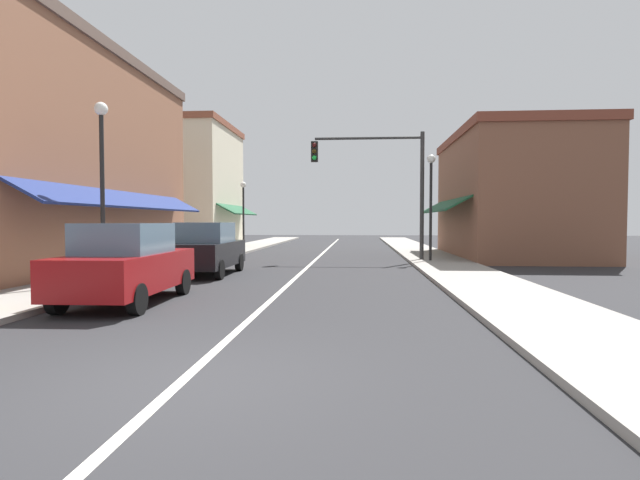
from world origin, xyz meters
TOP-DOWN VIEW (x-y plane):
  - ground_plane at (0.00, 18.00)m, footprint 80.00×80.00m
  - sidewalk_left at (-5.50, 18.00)m, footprint 2.60×56.00m
  - sidewalk_right at (5.50, 18.00)m, footprint 2.60×56.00m
  - lane_center_stripe at (0.00, 18.00)m, footprint 0.14×52.00m
  - storefront_left_block at (-9.62, 12.00)m, footprint 6.96×14.20m
  - storefront_right_block at (9.66, 20.00)m, footprint 7.05×10.20m
  - storefront_far_left at (-9.69, 28.00)m, footprint 7.10×8.20m
  - parked_car_nearest_left at (-3.08, 5.13)m, footprint 1.87×4.15m
  - parked_car_second_left at (-3.10, 10.92)m, footprint 1.82×4.12m
  - traffic_signal_mast_arm at (3.10, 16.77)m, footprint 5.00×0.50m
  - street_lamp_left_near at (-4.97, 7.66)m, footprint 0.36×0.36m
  - street_lamp_right_mid at (5.10, 16.25)m, footprint 0.36×0.36m
  - street_lamp_left_far at (-5.06, 24.59)m, footprint 0.36×0.36m

SIDE VIEW (x-z plane):
  - ground_plane at x=0.00m, z-range 0.00..0.00m
  - lane_center_stripe at x=0.00m, z-range 0.00..0.01m
  - sidewalk_left at x=-5.50m, z-range 0.00..0.12m
  - sidewalk_right at x=5.50m, z-range 0.00..0.12m
  - parked_car_nearest_left at x=-3.08m, z-range -0.01..1.76m
  - parked_car_second_left at x=-3.10m, z-range -0.01..1.76m
  - street_lamp_left_far at x=-5.06m, z-range 0.78..5.01m
  - storefront_right_block at x=9.66m, z-range 0.00..6.19m
  - street_lamp_right_mid at x=5.10m, z-range 0.82..5.48m
  - street_lamp_left_near at x=-4.97m, z-range 0.85..5.89m
  - traffic_signal_mast_arm at x=3.10m, z-range 1.05..6.79m
  - storefront_left_block at x=-9.62m, z-range 0.00..8.21m
  - storefront_far_left at x=-9.69m, z-range 0.00..8.44m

